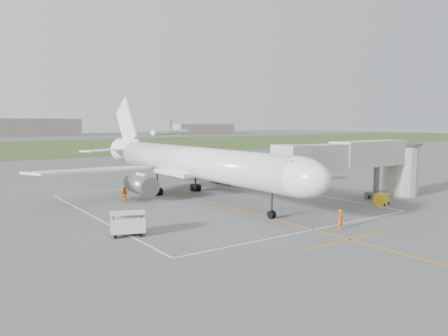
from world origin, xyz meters
TOP-DOWN VIEW (x-y plane):
  - ground at (0.00, 0.00)m, footprint 700.00×700.00m
  - grass_strip at (0.00, 130.00)m, footprint 700.00×120.00m
  - apron_markings at (0.00, -5.82)m, footprint 28.20×60.00m
  - airliner at (-0.00, 0.75)m, footprint 38.93×46.75m
  - jet_bridge at (15.72, -13.50)m, footprint 23.40×5.00m
  - gpu_unit at (14.84, -16.49)m, footprint 1.99×1.59m
  - baggage_cart at (-14.12, -12.44)m, footprint 3.25×2.58m
  - ramp_worker_nose at (2.28, -21.13)m, footprint 0.75×0.63m
  - ramp_worker_wing at (-8.29, 2.41)m, footprint 1.10×1.04m
  - distant_aircraft at (8.08, 176.56)m, footprint 196.84×45.03m

SIDE VIEW (x-z plane):
  - ground at x=0.00m, z-range 0.00..0.00m
  - apron_markings at x=0.00m, z-range 0.00..0.01m
  - grass_strip at x=0.00m, z-range 0.00..0.02m
  - gpu_unit at x=14.84m, z-range -0.01..1.32m
  - ramp_worker_nose at x=2.28m, z-range 0.00..1.74m
  - ramp_worker_wing at x=-8.29m, z-range 0.00..1.80m
  - baggage_cart at x=-14.12m, z-range 0.02..2.00m
  - distant_aircraft at x=8.08m, z-range -0.84..8.01m
  - airliner at x=0.00m, z-range -2.37..11.15m
  - jet_bridge at x=15.72m, z-range 1.14..8.34m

